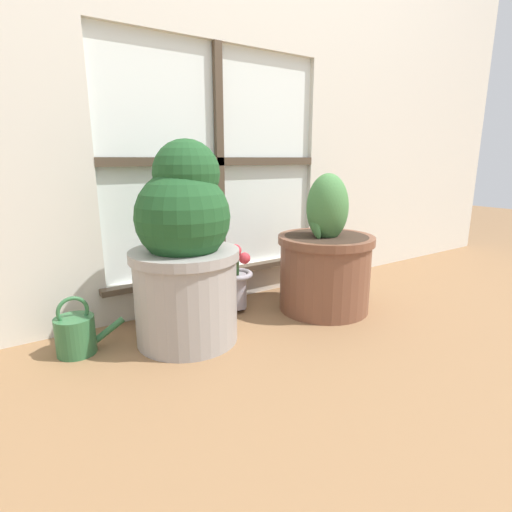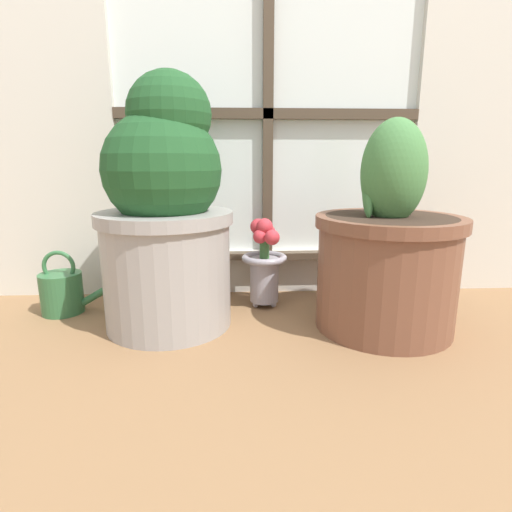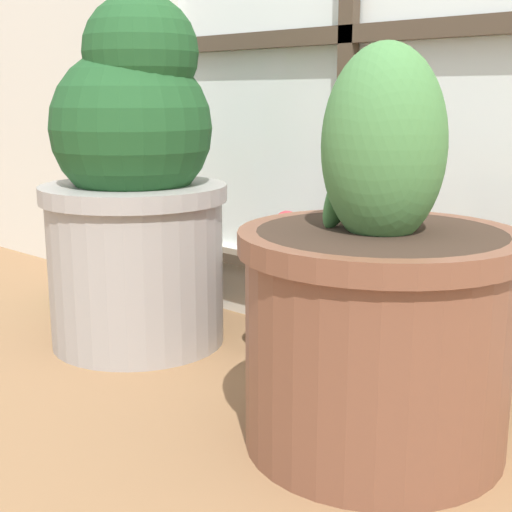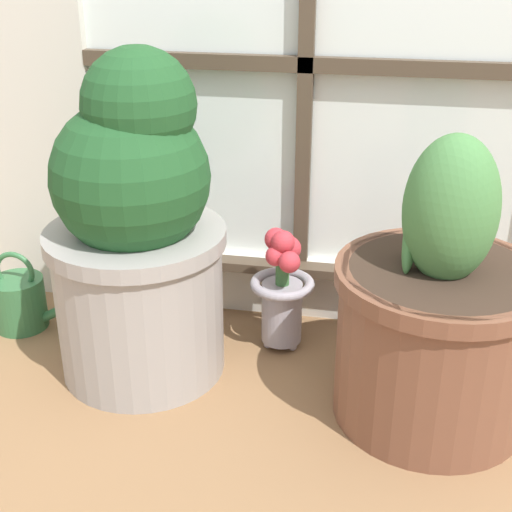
% 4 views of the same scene
% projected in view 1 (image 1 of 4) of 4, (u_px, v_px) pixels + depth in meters
% --- Properties ---
extents(ground_plane, '(10.00, 10.00, 0.00)m').
position_uv_depth(ground_plane, '(287.00, 337.00, 1.54)').
color(ground_plane, olive).
extents(wall_with_window, '(4.40, 0.10, 2.50)m').
position_uv_depth(wall_with_window, '(214.00, 7.00, 1.65)').
color(wall_with_window, silver).
rests_on(wall_with_window, ground_plane).
extents(potted_plant_left, '(0.40, 0.40, 0.74)m').
position_uv_depth(potted_plant_left, '(185.00, 251.00, 1.44)').
color(potted_plant_left, '#9E9993').
rests_on(potted_plant_left, ground_plane).
extents(potted_plant_right, '(0.42, 0.42, 0.61)m').
position_uv_depth(potted_plant_right, '(325.00, 261.00, 1.78)').
color(potted_plant_right, brown).
rests_on(potted_plant_right, ground_plane).
extents(flower_vase, '(0.15, 0.15, 0.31)m').
position_uv_depth(flower_vase, '(235.00, 277.00, 1.77)').
color(flower_vase, '#99939E').
rests_on(flower_vase, ground_plane).
extents(watering_can, '(0.24, 0.13, 0.21)m').
position_uv_depth(watering_can, '(76.00, 334.00, 1.40)').
color(watering_can, '#336B3D').
rests_on(watering_can, ground_plane).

